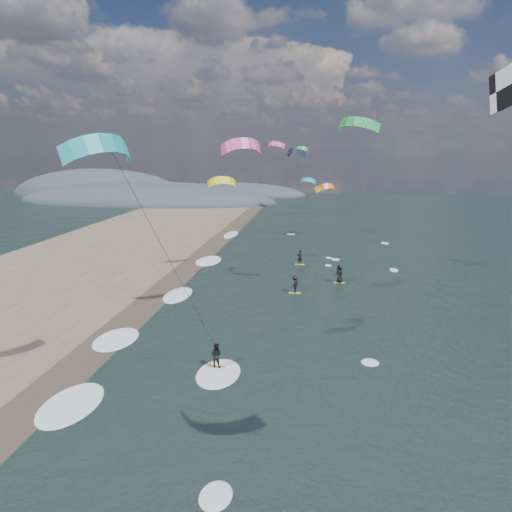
# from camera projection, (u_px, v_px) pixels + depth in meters

# --- Properties ---
(ground) EXTENTS (260.00, 260.00, 0.00)m
(ground) POSITION_uv_depth(u_px,v_px,m) (240.00, 501.00, 19.18)
(ground) COLOR black
(ground) RESTS_ON ground
(wet_sand_strip) EXTENTS (3.00, 240.00, 0.00)m
(wet_sand_strip) POSITION_uv_depth(u_px,v_px,m) (73.00, 369.00, 30.44)
(wet_sand_strip) COLOR #382D23
(wet_sand_strip) RESTS_ON ground
(coastal_hills) EXTENTS (80.00, 41.00, 15.00)m
(coastal_hills) POSITION_uv_depth(u_px,v_px,m) (139.00, 199.00, 129.46)
(coastal_hills) COLOR #3D4756
(coastal_hills) RESTS_ON ground
(kitesurfer_near_b) EXTENTS (6.70, 9.12, 14.47)m
(kitesurfer_near_b) POSITION_uv_depth(u_px,v_px,m) (151.00, 232.00, 25.01)
(kitesurfer_near_b) COLOR gold
(kitesurfer_near_b) RESTS_ON ground
(far_kitesurfers) EXTENTS (5.43, 12.48, 1.84)m
(far_kitesurfers) POSITION_uv_depth(u_px,v_px,m) (313.00, 274.00, 49.58)
(far_kitesurfers) COLOR gold
(far_kitesurfers) RESTS_ON ground
(bg_kite_field) EXTENTS (15.92, 72.82, 9.52)m
(bg_kite_field) POSITION_uv_depth(u_px,v_px,m) (298.00, 158.00, 66.00)
(bg_kite_field) COLOR #D83F8C
(bg_kite_field) RESTS_ON ground
(shoreline_surf) EXTENTS (2.40, 79.40, 0.11)m
(shoreline_surf) POSITION_uv_depth(u_px,v_px,m) (123.00, 341.00, 34.88)
(shoreline_surf) COLOR white
(shoreline_surf) RESTS_ON ground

